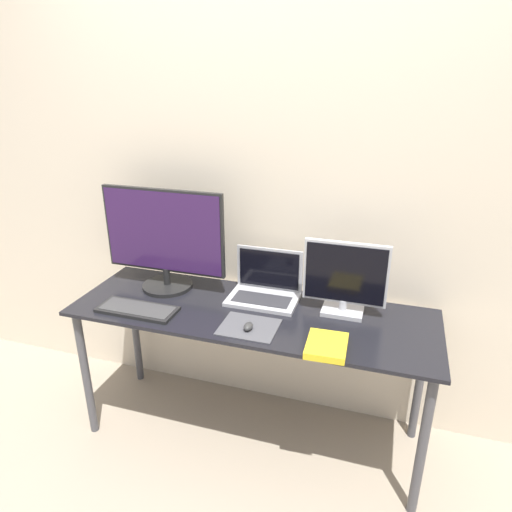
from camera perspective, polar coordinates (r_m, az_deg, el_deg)
name	(u,v)px	position (r m, az deg, el deg)	size (l,w,h in m)	color
ground_plane	(233,474)	(2.43, -2.84, -25.55)	(12.00, 12.00, 0.00)	gray
wall_back	(273,189)	(2.31, 2.09, 8.41)	(7.00, 0.05, 2.50)	beige
desk	(251,327)	(2.23, -0.58, -8.92)	(1.73, 0.57, 0.74)	black
monitor_left	(164,239)	(2.36, -11.43, 2.06)	(0.65, 0.26, 0.53)	black
monitor_right	(345,279)	(2.13, 11.07, -2.78)	(0.39, 0.13, 0.35)	#B2B2B7
laptop	(265,287)	(2.29, 1.19, -3.84)	(0.34, 0.23, 0.24)	#ADADB2
keyboard	(137,309)	(2.25, -14.60, -6.47)	(0.38, 0.16, 0.02)	black
mousepad	(249,327)	(2.05, -0.88, -8.87)	(0.25, 0.21, 0.00)	#47474C
mouse	(248,326)	(2.02, -0.97, -8.79)	(0.04, 0.06, 0.03)	#333333
book	(327,346)	(1.92, 8.82, -11.03)	(0.17, 0.21, 0.03)	yellow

